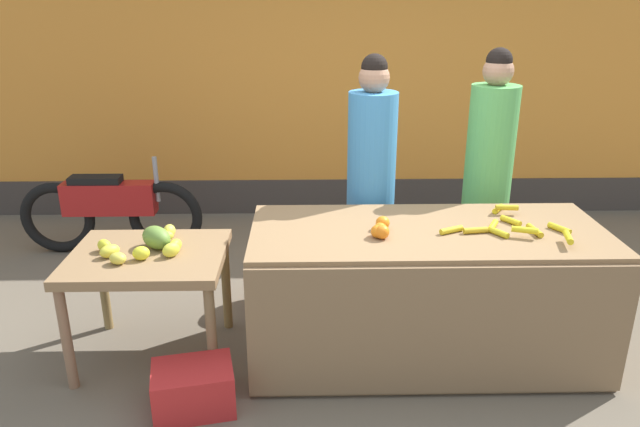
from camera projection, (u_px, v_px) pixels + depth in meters
ground_plane at (370, 351)px, 3.89m from camera, size 24.00×24.00×0.00m
market_wall_back at (346, 69)px, 5.95m from camera, size 9.65×0.23×3.02m
fruit_stall_counter at (425, 293)px, 3.73m from camera, size 2.14×0.94×0.85m
side_table_wooden at (149, 267)px, 3.64m from camera, size 0.93×0.77×0.71m
banana_bunch_pile at (511, 226)px, 3.58m from camera, size 0.78×0.69×0.07m
orange_pile at (381, 229)px, 3.49m from camera, size 0.13×0.23×0.08m
mango_papaya_pile at (150, 242)px, 3.63m from camera, size 0.55×0.51×0.14m
vendor_woman_blue_shirt at (371, 184)px, 4.23m from camera, size 0.34×0.34×1.82m
vendor_woman_green_shirt at (487, 177)px, 4.33m from camera, size 0.34×0.34×1.85m
parked_motorcycle at (111, 209)px, 5.26m from camera, size 1.60×0.18×0.88m
produce_crate at (193, 388)px, 3.31m from camera, size 0.50×0.40×0.26m
produce_sack at (273, 269)px, 4.40m from camera, size 0.44×0.46×0.57m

